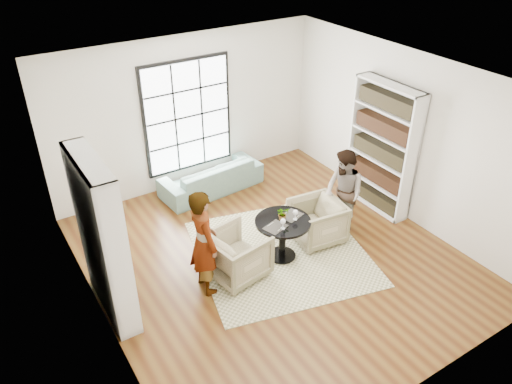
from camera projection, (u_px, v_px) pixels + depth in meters
ground at (273, 257)px, 8.22m from camera, size 6.00×6.00×0.00m
room_shell at (255, 177)px, 7.95m from camera, size 6.00×6.01×6.00m
rug at (281, 253)px, 8.31m from camera, size 3.24×3.24×0.01m
pedestal_table at (283, 231)px, 7.97m from camera, size 0.89×0.89×0.71m
sofa at (211, 177)px, 9.91m from camera, size 2.10×0.97×0.60m
armchair_left at (237, 255)px, 7.66m from camera, size 0.98×0.96×0.78m
armchair_right at (317, 221)px, 8.45m from camera, size 0.91×0.89×0.75m
person_left at (204, 242)px, 7.16m from camera, size 0.42×0.63×1.70m
person_right at (344, 193)px, 8.49m from camera, size 0.65×0.79×1.53m
placemat_left at (275, 227)px, 7.71m from camera, size 0.40×0.35×0.01m
placemat_right at (291, 215)px, 7.99m from camera, size 0.40×0.35×0.01m
cutlery_left at (275, 227)px, 7.71m from camera, size 0.20×0.25×0.01m
cutlery_right at (291, 215)px, 7.98m from camera, size 0.20×0.25×0.01m
wine_glass_left at (283, 222)px, 7.62m from camera, size 0.08×0.08×0.18m
wine_glass_right at (295, 213)px, 7.83m from camera, size 0.08×0.08×0.18m
flower_centerpiece at (283, 214)px, 7.84m from camera, size 0.21×0.18×0.22m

